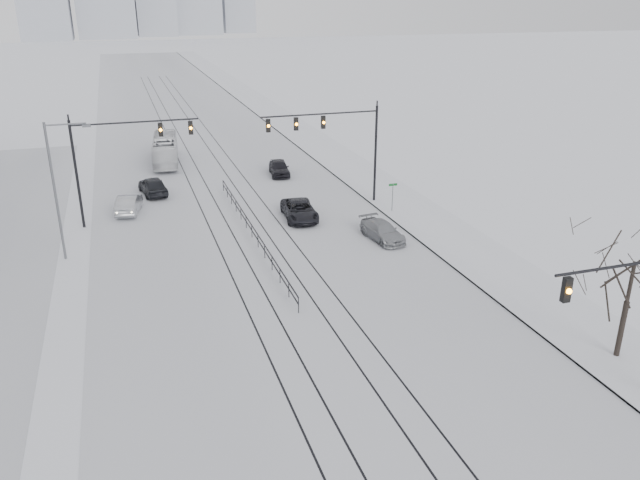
{
  "coord_description": "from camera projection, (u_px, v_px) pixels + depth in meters",
  "views": [
    {
      "loc": [
        -8.19,
        -11.06,
        16.16
      ],
      "look_at": [
        1.97,
        20.29,
        3.2
      ],
      "focal_mm": 35.0,
      "sensor_mm": 36.0,
      "label": 1
    }
  ],
  "objects": [
    {
      "name": "sedan_sb_inner",
      "position": [
        153.0,
        186.0,
        53.9
      ],
      "size": [
        2.56,
        4.88,
        1.58
      ],
      "primitive_type": "imported",
      "rotation": [
        0.0,
        0.0,
        3.3
      ],
      "color": "black",
      "rests_on": "ground"
    },
    {
      "name": "sedan_sb_outer",
      "position": [
        129.0,
        204.0,
        49.47
      ],
      "size": [
        2.36,
        4.64,
        1.46
      ],
      "primitive_type": "imported",
      "rotation": [
        0.0,
        0.0,
        2.95
      ],
      "color": "#9FA2A7",
      "rests_on": "ground"
    },
    {
      "name": "box_truck",
      "position": [
        165.0,
        150.0,
        63.91
      ],
      "size": [
        3.29,
        10.13,
        2.77
      ],
      "primitive_type": "imported",
      "rotation": [
        0.0,
        0.0,
        3.04
      ],
      "color": "silver",
      "rests_on": "ground"
    },
    {
      "name": "traffic_mast_nw",
      "position": [
        117.0,
        151.0,
        45.44
      ],
      "size": [
        9.1,
        0.37,
        8.0
      ],
      "color": "black",
      "rests_on": "ground"
    },
    {
      "name": "street_light_west",
      "position": [
        59.0,
        182.0,
        39.21
      ],
      "size": [
        2.73,
        0.25,
        9.0
      ],
      "color": "#595B60",
      "rests_on": "ground"
    },
    {
      "name": "sedan_nb_front",
      "position": [
        299.0,
        210.0,
        48.05
      ],
      "size": [
        2.76,
        5.23,
        1.4
      ],
      "primitive_type": "imported",
      "rotation": [
        0.0,
        0.0,
        -0.09
      ],
      "color": "black",
      "rests_on": "ground"
    },
    {
      "name": "median_fence",
      "position": [
        252.0,
        231.0,
        44.42
      ],
      "size": [
        0.06,
        24.0,
        1.0
      ],
      "color": "black",
      "rests_on": "ground"
    },
    {
      "name": "sidewalk_east",
      "position": [
        309.0,
        139.0,
        75.01
      ],
      "size": [
        5.0,
        260.0,
        0.16
      ],
      "primitive_type": "cube",
      "color": "silver",
      "rests_on": "ground"
    },
    {
      "name": "road",
      "position": [
        197.0,
        147.0,
        71.17
      ],
      "size": [
        22.0,
        260.0,
        0.02
      ],
      "primitive_type": "cube",
      "color": "silver",
      "rests_on": "ground"
    },
    {
      "name": "curb",
      "position": [
        290.0,
        140.0,
        74.32
      ],
      "size": [
        0.1,
        260.0,
        0.12
      ],
      "primitive_type": "cube",
      "color": "gray",
      "rests_on": "ground"
    },
    {
      "name": "sedan_nb_right",
      "position": [
        382.0,
        231.0,
        43.99
      ],
      "size": [
        2.31,
        4.58,
        1.28
      ],
      "primitive_type": "imported",
      "rotation": [
        0.0,
        0.0,
        0.12
      ],
      "color": "gray",
      "rests_on": "ground"
    },
    {
      "name": "street_sign",
      "position": [
        393.0,
        193.0,
        49.18
      ],
      "size": [
        0.7,
        0.06,
        2.4
      ],
      "color": "#595B60",
      "rests_on": "ground"
    },
    {
      "name": "traffic_mast_ne",
      "position": [
        337.0,
        136.0,
        49.26
      ],
      "size": [
        9.6,
        0.37,
        8.0
      ],
      "color": "black",
      "rests_on": "ground"
    },
    {
      "name": "tram_rails",
      "position": [
        227.0,
        197.0,
        53.46
      ],
      "size": [
        5.3,
        180.0,
        0.01
      ],
      "color": "black",
      "rests_on": "ground"
    },
    {
      "name": "sedan_nb_far",
      "position": [
        279.0,
        168.0,
        59.77
      ],
      "size": [
        2.28,
        4.51,
        1.47
      ],
      "primitive_type": "imported",
      "rotation": [
        0.0,
        0.0,
        -0.13
      ],
      "color": "black",
      "rests_on": "ground"
    },
    {
      "name": "bare_tree",
      "position": [
        633.0,
        272.0,
        28.17
      ],
      "size": [
        4.4,
        4.4,
        6.1
      ],
      "color": "black",
      "rests_on": "ground"
    }
  ]
}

